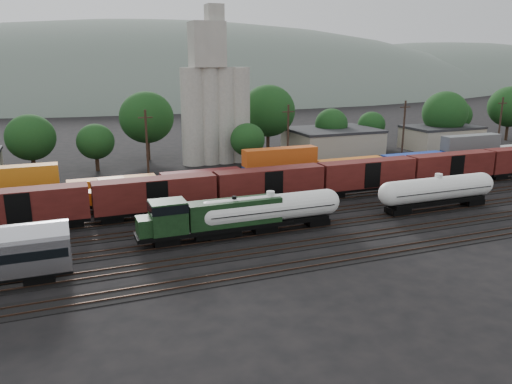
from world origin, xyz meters
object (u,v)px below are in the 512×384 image
object	(u,v)px
orange_locomotive	(145,191)
grain_silo	(215,104)
green_locomotive	(208,218)
tank_car_a	(270,210)

from	to	relation	value
orange_locomotive	grain_silo	xyz separation A→B (m)	(17.85, 26.00, 8.88)
orange_locomotive	grain_silo	bearing A→B (deg)	55.53
green_locomotive	orange_locomotive	xyz separation A→B (m)	(-4.42, 15.00, -0.28)
orange_locomotive	grain_silo	distance (m)	32.76
green_locomotive	tank_car_a	size ratio (longest dim) A/B	1.00
tank_car_a	grain_silo	world-z (taller)	grain_silo
tank_car_a	orange_locomotive	size ratio (longest dim) A/B	1.06
green_locomotive	orange_locomotive	world-z (taller)	green_locomotive
green_locomotive	grain_silo	distance (m)	43.99
green_locomotive	tank_car_a	world-z (taller)	green_locomotive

